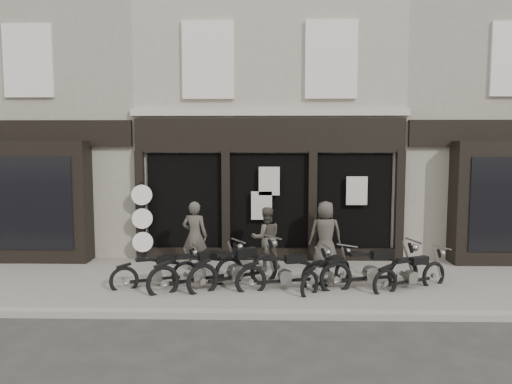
{
  "coord_description": "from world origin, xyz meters",
  "views": [
    {
      "loc": [
        -0.05,
        -10.27,
        3.27
      ],
      "look_at": [
        -0.32,
        1.6,
        2.08
      ],
      "focal_mm": 35.0,
      "sensor_mm": 36.0,
      "label": 1
    }
  ],
  "objects_px": {
    "motorcycle_0": "(156,275)",
    "man_centre": "(266,238)",
    "motorcycle_1": "(198,274)",
    "man_right": "(325,234)",
    "motorcycle_3": "(285,276)",
    "advert_sign_post": "(143,225)",
    "motorcycle_5": "(371,273)",
    "motorcycle_4": "(327,276)",
    "motorcycle_6": "(411,276)",
    "motorcycle_2": "(236,271)",
    "man_left": "(195,236)"
  },
  "relations": [
    {
      "from": "motorcycle_0",
      "to": "man_centre",
      "type": "relative_size",
      "value": 1.19
    },
    {
      "from": "motorcycle_1",
      "to": "man_right",
      "type": "relative_size",
      "value": 1.22
    },
    {
      "from": "motorcycle_3",
      "to": "advert_sign_post",
      "type": "height_order",
      "value": "advert_sign_post"
    },
    {
      "from": "motorcycle_0",
      "to": "motorcycle_3",
      "type": "height_order",
      "value": "motorcycle_3"
    },
    {
      "from": "motorcycle_5",
      "to": "advert_sign_post",
      "type": "xyz_separation_m",
      "value": [
        -5.57,
        2.33,
        0.64
      ]
    },
    {
      "from": "motorcycle_4",
      "to": "motorcycle_5",
      "type": "xyz_separation_m",
      "value": [
        0.95,
        0.03,
        0.08
      ]
    },
    {
      "from": "motorcycle_3",
      "to": "advert_sign_post",
      "type": "distance_m",
      "value": 4.51
    },
    {
      "from": "motorcycle_3",
      "to": "man_right",
      "type": "relative_size",
      "value": 1.26
    },
    {
      "from": "motorcycle_1",
      "to": "motorcycle_5",
      "type": "xyz_separation_m",
      "value": [
        3.75,
        0.14,
        0.01
      ]
    },
    {
      "from": "motorcycle_6",
      "to": "advert_sign_post",
      "type": "distance_m",
      "value": 6.88
    },
    {
      "from": "motorcycle_2",
      "to": "motorcycle_3",
      "type": "bearing_deg",
      "value": -46.63
    },
    {
      "from": "motorcycle_4",
      "to": "motorcycle_6",
      "type": "xyz_separation_m",
      "value": [
        1.8,
        -0.03,
        0.01
      ]
    },
    {
      "from": "motorcycle_2",
      "to": "motorcycle_5",
      "type": "bearing_deg",
      "value": -37.1
    },
    {
      "from": "motorcycle_4",
      "to": "man_centre",
      "type": "distance_m",
      "value": 2.17
    },
    {
      "from": "motorcycle_1",
      "to": "advert_sign_post",
      "type": "xyz_separation_m",
      "value": [
        -1.82,
        2.47,
        0.65
      ]
    },
    {
      "from": "motorcycle_6",
      "to": "motorcycle_0",
      "type": "bearing_deg",
      "value": 151.84
    },
    {
      "from": "motorcycle_2",
      "to": "advert_sign_post",
      "type": "height_order",
      "value": "advert_sign_post"
    },
    {
      "from": "motorcycle_0",
      "to": "man_right",
      "type": "relative_size",
      "value": 1.1
    },
    {
      "from": "motorcycle_6",
      "to": "man_centre",
      "type": "xyz_separation_m",
      "value": [
        -3.13,
        1.65,
        0.51
      ]
    },
    {
      "from": "motorcycle_1",
      "to": "motorcycle_3",
      "type": "relative_size",
      "value": 0.97
    },
    {
      "from": "motorcycle_1",
      "to": "motorcycle_3",
      "type": "height_order",
      "value": "motorcycle_1"
    },
    {
      "from": "man_centre",
      "to": "man_right",
      "type": "xyz_separation_m",
      "value": [
        1.5,
        0.23,
        0.06
      ]
    },
    {
      "from": "motorcycle_0",
      "to": "motorcycle_5",
      "type": "bearing_deg",
      "value": -22.38
    },
    {
      "from": "motorcycle_6",
      "to": "advert_sign_post",
      "type": "height_order",
      "value": "advert_sign_post"
    },
    {
      "from": "motorcycle_6",
      "to": "man_left",
      "type": "bearing_deg",
      "value": 135.73
    },
    {
      "from": "man_left",
      "to": "advert_sign_post",
      "type": "height_order",
      "value": "advert_sign_post"
    },
    {
      "from": "motorcycle_3",
      "to": "man_centre",
      "type": "height_order",
      "value": "man_centre"
    },
    {
      "from": "motorcycle_1",
      "to": "man_right",
      "type": "distance_m",
      "value": 3.59
    },
    {
      "from": "motorcycle_3",
      "to": "motorcycle_5",
      "type": "bearing_deg",
      "value": -10.06
    },
    {
      "from": "man_centre",
      "to": "advert_sign_post",
      "type": "distance_m",
      "value": 3.37
    },
    {
      "from": "motorcycle_5",
      "to": "man_left",
      "type": "relative_size",
      "value": 1.34
    },
    {
      "from": "motorcycle_3",
      "to": "advert_sign_post",
      "type": "relative_size",
      "value": 0.94
    },
    {
      "from": "motorcycle_1",
      "to": "motorcycle_6",
      "type": "xyz_separation_m",
      "value": [
        4.59,
        0.08,
        -0.05
      ]
    },
    {
      "from": "motorcycle_5",
      "to": "motorcycle_1",
      "type": "bearing_deg",
      "value": 166.22
    },
    {
      "from": "motorcycle_0",
      "to": "motorcycle_4",
      "type": "relative_size",
      "value": 1.13
    },
    {
      "from": "motorcycle_4",
      "to": "advert_sign_post",
      "type": "bearing_deg",
      "value": 101.62
    },
    {
      "from": "motorcycle_3",
      "to": "man_right",
      "type": "bearing_deg",
      "value": 46.5
    },
    {
      "from": "man_right",
      "to": "advert_sign_post",
      "type": "distance_m",
      "value": 4.81
    },
    {
      "from": "motorcycle_4",
      "to": "motorcycle_6",
      "type": "height_order",
      "value": "motorcycle_6"
    },
    {
      "from": "motorcycle_2",
      "to": "man_left",
      "type": "xyz_separation_m",
      "value": [
        -1.1,
        1.38,
        0.53
      ]
    },
    {
      "from": "motorcycle_0",
      "to": "motorcycle_6",
      "type": "distance_m",
      "value": 5.54
    },
    {
      "from": "man_left",
      "to": "motorcycle_6",
      "type": "bearing_deg",
      "value": 173.06
    },
    {
      "from": "motorcycle_6",
      "to": "advert_sign_post",
      "type": "xyz_separation_m",
      "value": [
        -6.41,
        2.39,
        0.7
      ]
    },
    {
      "from": "motorcycle_2",
      "to": "man_centre",
      "type": "bearing_deg",
      "value": 30.6
    },
    {
      "from": "motorcycle_5",
      "to": "man_right",
      "type": "bearing_deg",
      "value": 97.55
    },
    {
      "from": "motorcycle_4",
      "to": "motorcycle_5",
      "type": "relative_size",
      "value": 0.72
    },
    {
      "from": "motorcycle_0",
      "to": "motorcycle_5",
      "type": "relative_size",
      "value": 0.81
    },
    {
      "from": "motorcycle_0",
      "to": "motorcycle_1",
      "type": "distance_m",
      "value": 0.96
    },
    {
      "from": "motorcycle_4",
      "to": "motorcycle_1",
      "type": "bearing_deg",
      "value": 131.01
    },
    {
      "from": "motorcycle_2",
      "to": "motorcycle_6",
      "type": "relative_size",
      "value": 1.1
    }
  ]
}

